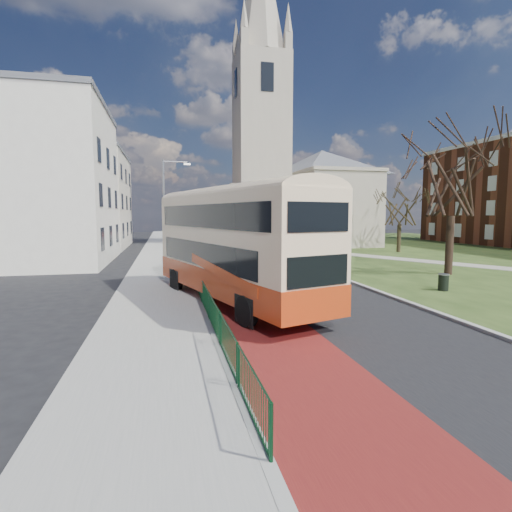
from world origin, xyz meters
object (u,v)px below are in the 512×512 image
object	(u,v)px
bus	(233,240)
winter_tree_near	(453,169)
winter_tree_far	(400,203)
litter_bin	(443,282)
streetlamp	(166,207)

from	to	relation	value
bus	winter_tree_near	size ratio (longest dim) A/B	1.24
bus	winter_tree_near	bearing A→B (deg)	1.66
winter_tree_far	litter_bin	world-z (taller)	winter_tree_far
winter_tree_near	bus	bearing A→B (deg)	-161.41
streetlamp	litter_bin	world-z (taller)	streetlamp
bus	litter_bin	distance (m)	11.47
bus	winter_tree_far	distance (m)	29.22
winter_tree_near	litter_bin	distance (m)	9.10
streetlamp	winter_tree_near	bearing A→B (deg)	-26.33
winter_tree_far	litter_bin	distance (m)	22.57
streetlamp	winter_tree_far	world-z (taller)	streetlamp
winter_tree_near	winter_tree_far	world-z (taller)	winter_tree_near
bus	litter_bin	bearing A→B (deg)	-15.34
litter_bin	winter_tree_far	bearing A→B (deg)	63.26
winter_tree_near	litter_bin	size ratio (longest dim) A/B	11.32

